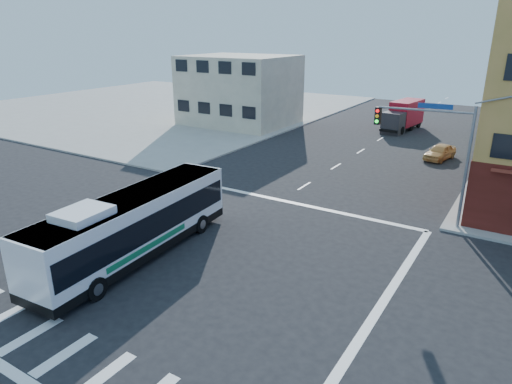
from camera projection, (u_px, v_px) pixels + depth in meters
The scene contains 7 objects.
ground at pixel (189, 257), 22.88m from camera, with size 120.00×120.00×0.00m, color black.
sidewalk_nw at pixel (159, 106), 68.29m from camera, with size 50.00×50.00×0.15m, color gray.
building_west at pixel (240, 90), 54.00m from camera, with size 12.06×10.06×8.00m.
signal_mast_ne at pixel (436, 141), 25.19m from camera, with size 7.91×1.13×8.07m.
transit_bus at pixel (135, 224), 22.38m from camera, with size 3.37×12.18×3.56m.
box_truck at pixel (403, 116), 51.47m from camera, with size 3.04×7.44×3.25m.
parked_car at pixel (440, 152), 39.96m from camera, with size 1.59×3.95×1.35m, color #E1A859.
Camera 1 is at (13.66, -15.62, 10.73)m, focal length 32.00 mm.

